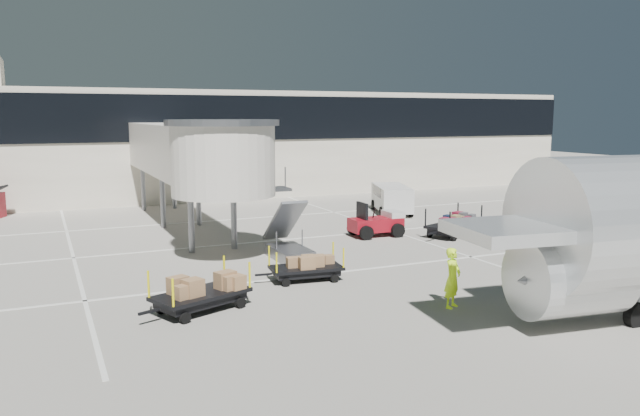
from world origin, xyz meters
The scene contains 10 objects.
ground centered at (0.00, 0.00, 0.00)m, with size 140.00×140.00×0.00m, color #B1AB9E.
lane_markings centered at (-0.67, 9.33, 0.01)m, with size 40.00×30.00×0.02m.
terminal centered at (-0.35, 29.94, 4.11)m, with size 64.00×12.11×15.20m.
jet_bridge centered at (-3.97, 12.26, 4.28)m, with size 5.70×20.40×6.03m.
baggage_tug centered at (4.64, 7.97, 0.65)m, with size 2.79×1.83×1.79m.
suitcase_cart centered at (8.16, 6.21, 0.56)m, with size 3.95×2.65×1.53m.
box_cart_near centered at (-2.14, 1.40, 0.50)m, with size 3.37×1.64×1.30m.
box_cart_far centered at (-6.52, -0.57, 0.58)m, with size 3.77×2.52×1.46m.
ground_worker centered at (0.88, -3.63, 0.99)m, with size 0.72×0.47×1.98m, color #C5FF1A.
minivan centered at (9.30, 14.37, 1.05)m, with size 3.31×4.97×1.75m.
Camera 1 is at (-11.12, -19.76, 6.22)m, focal length 35.00 mm.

